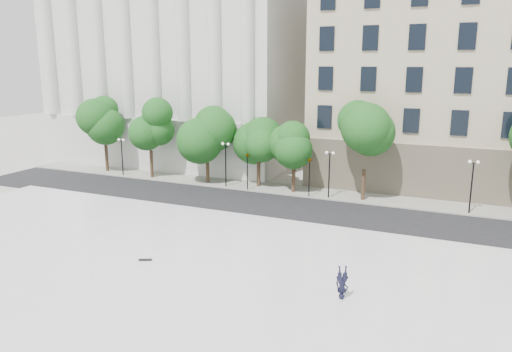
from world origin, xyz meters
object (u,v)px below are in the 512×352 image
object	(u,v)px
traffic_light_west	(247,154)
skateboard	(145,260)
person_lying	(342,294)
traffic_light_east	(310,158)

from	to	relation	value
traffic_light_west	skateboard	world-z (taller)	traffic_light_west
traffic_light_west	person_lying	bearing A→B (deg)	-53.88
traffic_light_west	skateboard	bearing A→B (deg)	-84.11
traffic_light_west	person_lying	distance (m)	24.27
traffic_light_west	skateboard	size ratio (longest dim) A/B	5.22
person_lying	traffic_light_west	bearing A→B (deg)	102.82
traffic_light_east	skateboard	bearing A→B (deg)	-102.35
traffic_light_east	skateboard	xyz separation A→B (m)	(-4.23, -19.34, -3.18)
traffic_light_east	person_lying	distance (m)	21.24
traffic_light_west	traffic_light_east	size ratio (longest dim) A/B	0.99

